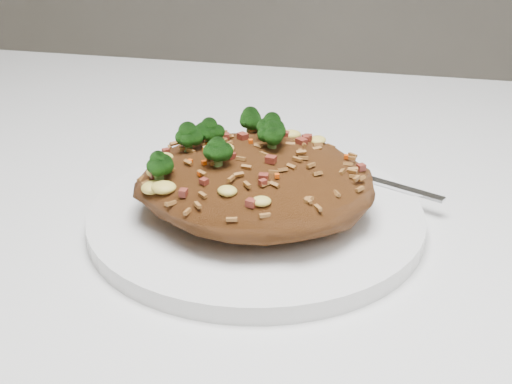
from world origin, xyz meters
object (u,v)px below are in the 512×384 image
at_px(fried_rice, 255,172).
at_px(fork, 363,177).
at_px(dining_table, 306,305).
at_px(plate, 256,217).

height_order(fried_rice, fork, fried_rice).
xyz_separation_m(dining_table, fork, (0.04, 0.04, 0.11)).
xyz_separation_m(dining_table, fried_rice, (-0.04, -0.03, 0.14)).
relative_size(dining_table, fork, 7.79).
xyz_separation_m(fried_rice, fork, (0.08, 0.07, -0.03)).
xyz_separation_m(plate, fried_rice, (-0.00, 0.00, 0.04)).
relative_size(dining_table, plate, 4.59).
bearing_deg(plate, dining_table, 36.22).
distance_m(fried_rice, fork, 0.11).
relative_size(plate, fried_rice, 1.43).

